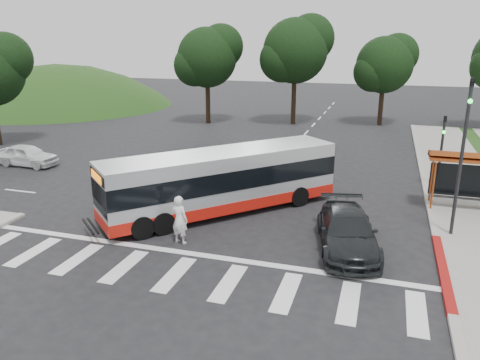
% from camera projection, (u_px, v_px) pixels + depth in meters
% --- Properties ---
extents(ground, '(140.00, 140.00, 0.00)m').
position_uv_depth(ground, '(222.00, 223.00, 20.96)').
color(ground, black).
rests_on(ground, ground).
extents(sidewalk_east, '(4.00, 40.00, 0.12)m').
position_uv_depth(sidewalk_east, '(465.00, 191.00, 25.08)').
color(sidewalk_east, gray).
rests_on(sidewalk_east, ground).
extents(curb_east, '(0.30, 40.00, 0.15)m').
position_uv_depth(curb_east, '(426.00, 188.00, 25.65)').
color(curb_east, '#9E9991').
rests_on(curb_east, ground).
extents(curb_east_red, '(0.32, 6.00, 0.15)m').
position_uv_depth(curb_east_red, '(443.00, 270.00, 16.53)').
color(curb_east_red, maroon).
rests_on(curb_east_red, ground).
extents(hillside_nw, '(44.00, 44.00, 10.00)m').
position_uv_depth(hillside_nw, '(59.00, 105.00, 57.55)').
color(hillside_nw, '#1C4114').
rests_on(hillside_nw, ground).
extents(crosswalk_ladder, '(18.00, 2.60, 0.01)m').
position_uv_depth(crosswalk_ladder, '(175.00, 274.00, 16.40)').
color(crosswalk_ladder, silver).
rests_on(crosswalk_ladder, ground).
extents(bus_shelter, '(4.20, 1.60, 2.86)m').
position_uv_depth(bus_shelter, '(476.00, 163.00, 21.83)').
color(bus_shelter, '#A7491B').
rests_on(bus_shelter, sidewalk_east).
extents(traffic_signal_ne_tall, '(0.18, 0.37, 6.50)m').
position_uv_depth(traffic_signal_ne_tall, '(463.00, 146.00, 18.43)').
color(traffic_signal_ne_tall, black).
rests_on(traffic_signal_ne_tall, ground).
extents(traffic_signal_ne_short, '(0.18, 0.37, 4.00)m').
position_uv_depth(traffic_signal_ne_short, '(442.00, 144.00, 25.23)').
color(traffic_signal_ne_short, black).
rests_on(traffic_signal_ne_short, ground).
extents(tree_north_a, '(6.60, 6.15, 10.17)m').
position_uv_depth(tree_north_a, '(296.00, 50.00, 43.29)').
color(tree_north_a, black).
rests_on(tree_north_a, ground).
extents(tree_north_b, '(5.72, 5.33, 8.43)m').
position_uv_depth(tree_north_b, '(385.00, 64.00, 43.17)').
color(tree_north_b, black).
rests_on(tree_north_b, ground).
extents(tree_north_c, '(6.16, 5.74, 9.30)m').
position_uv_depth(tree_north_c, '(208.00, 56.00, 43.95)').
color(tree_north_c, black).
rests_on(tree_north_c, ground).
extents(transit_bus, '(9.55, 10.04, 2.94)m').
position_uv_depth(transit_bus, '(222.00, 182.00, 21.91)').
color(transit_bus, '#B6B9BB').
rests_on(transit_bus, ground).
extents(pedestrian, '(0.81, 0.61, 2.01)m').
position_uv_depth(pedestrian, '(180.00, 220.00, 18.65)').
color(pedestrian, white).
rests_on(pedestrian, ground).
extents(dark_sedan, '(3.13, 5.52, 1.51)m').
position_uv_depth(dark_sedan, '(347.00, 231.00, 18.17)').
color(dark_sedan, black).
rests_on(dark_sedan, ground).
extents(west_car_white, '(4.11, 1.71, 1.39)m').
position_uv_depth(west_car_white, '(27.00, 155.00, 30.19)').
color(west_car_white, white).
rests_on(west_car_white, ground).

